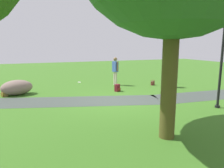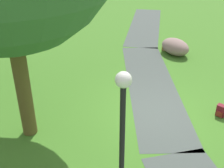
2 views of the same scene
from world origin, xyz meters
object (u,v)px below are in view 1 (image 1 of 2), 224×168
Objects in this scene: frisbee_on_grass at (79,82)px; backpack_by_boulder at (4,93)px; lamp_post at (222,55)px; handbag_on_grass at (153,83)px; lawn_boulder at (17,87)px; man_near_boulder at (115,69)px; woman_with_handbag at (166,71)px; spare_backpack_on_lawn at (117,88)px.

backpack_by_boulder is at bearing 31.36° from frisbee_on_grass.
handbag_on_grass is at bearing -92.70° from lamp_post.
lawn_boulder reaches higher than backpack_by_boulder.
frisbee_on_grass is (-3.87, -2.50, -0.38)m from lawn_boulder.
handbag_on_grass is at bearing 146.61° from frisbee_on_grass.
man_near_boulder is (2.03, -6.20, -1.11)m from lamp_post.
lamp_post is 4.66m from woman_with_handbag.
backpack_by_boulder is at bearing -5.82° from woman_with_handbag.
lamp_post reaches higher than handbag_on_grass.
lawn_boulder reaches higher than frisbee_on_grass.
frisbee_on_grass is at bearing -70.05° from spare_backpack_on_lawn.
lawn_boulder is 5.33m from spare_backpack_on_lawn.
lawn_boulder is at bearing -35.63° from lamp_post.
lawn_boulder is 4.38× the size of spare_backpack_on_lawn.
backpack_by_boulder is (8.40, -5.39, -1.98)m from lamp_post.
backpack_by_boulder is (6.37, 0.81, -0.87)m from man_near_boulder.
lawn_boulder is at bearing -12.60° from spare_backpack_on_lawn.
man_near_boulder reaches higher than woman_with_handbag.
lamp_post is at bearing 81.86° from woman_with_handbag.
man_near_boulder is at bearing -108.71° from spare_backpack_on_lawn.
backpack_by_boulder is 1.00× the size of spare_backpack_on_lawn.
backpack_by_boulder is at bearing -9.33° from spare_backpack_on_lawn.
woman_with_handbag is at bearing 174.18° from backpack_by_boulder.
woman_with_handbag reaches higher than spare_backpack_on_lawn.
man_near_boulder is at bearing -71.90° from lamp_post.
lamp_post reaches higher than lawn_boulder.
woman_with_handbag is 0.96× the size of man_near_boulder.
handbag_on_grass is at bearing 178.09° from lawn_boulder.
man_near_boulder reaches higher than backpack_by_boulder.
lamp_post is 9.78m from lawn_boulder.
backpack_by_boulder is at bearing 20.00° from lawn_boulder.
lamp_post is at bearing 120.54° from spare_backpack_on_lawn.
lawn_boulder is at bearing 32.88° from frisbee_on_grass.
handbag_on_grass is at bearing 179.62° from backpack_by_boulder.
handbag_on_grass is 8.65m from backpack_by_boulder.
frisbee_on_grass is at bearing -38.36° from woman_with_handbag.
lawn_boulder is 4.38× the size of backpack_by_boulder.
frisbee_on_grass is at bearing -147.12° from lawn_boulder.
man_near_boulder is 4.52× the size of spare_backpack_on_lawn.
woman_with_handbag is at bearing 172.37° from lawn_boulder.
frisbee_on_grass is at bearing -44.71° from man_near_boulder.
backpack_by_boulder is (0.58, 0.21, -0.20)m from lawn_boulder.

